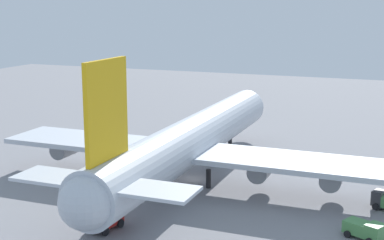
{
  "coord_description": "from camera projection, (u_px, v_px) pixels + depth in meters",
  "views": [
    {
      "loc": [
        -71.83,
        -28.66,
        24.82
      ],
      "look_at": [
        0.0,
        0.0,
        8.77
      ],
      "focal_mm": 52.04,
      "sensor_mm": 36.0,
      "label": 1
    }
  ],
  "objects": [
    {
      "name": "fuel_truck",
      "position": [
        365.0,
        229.0,
        59.98
      ],
      "size": [
        3.77,
        4.72,
        2.0
      ],
      "color": "#4C8C4C",
      "rests_on": "ground_plane"
    },
    {
      "name": "cargo_loader",
      "position": [
        104.0,
        220.0,
        62.29
      ],
      "size": [
        4.61,
        3.14,
        2.21
      ],
      "color": "#333338",
      "rests_on": "ground_plane"
    },
    {
      "name": "safety_cone_nose",
      "position": [
        230.0,
        134.0,
        107.15
      ],
      "size": [
        0.54,
        0.54,
        0.78
      ],
      "primitive_type": "cone",
      "color": "orange",
      "rests_on": "ground_plane"
    },
    {
      "name": "ground_plane",
      "position": [
        192.0,
        179.0,
        80.76
      ],
      "size": [
        247.1,
        247.1,
        0.0
      ],
      "primitive_type": "plane",
      "color": "gray"
    },
    {
      "name": "cargo_airplane",
      "position": [
        192.0,
        141.0,
        79.44
      ],
      "size": [
        61.77,
        54.4,
        19.49
      ],
      "color": "silver",
      "rests_on": "ground_plane"
    }
  ]
}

